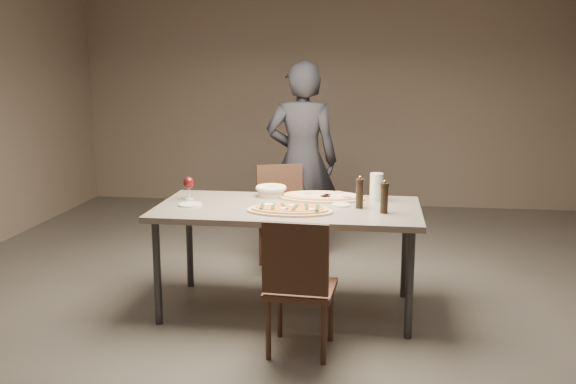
# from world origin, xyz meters

# --- Properties ---
(room) EXTENTS (7.00, 7.00, 7.00)m
(room) POSITION_xyz_m (0.00, 0.00, 1.40)
(room) COLOR #5A544D
(room) RESTS_ON ground
(dining_table) EXTENTS (1.80, 0.90, 0.75)m
(dining_table) POSITION_xyz_m (0.00, 0.00, 0.69)
(dining_table) COLOR slate
(dining_table) RESTS_ON ground
(zucchini_pizza) EXTENTS (0.57, 0.32, 0.05)m
(zucchini_pizza) POSITION_xyz_m (0.03, -0.17, 0.77)
(zucchini_pizza) COLOR tan
(zucchini_pizza) RESTS_ON dining_table
(ham_pizza) EXTENTS (0.63, 0.35, 0.04)m
(ham_pizza) POSITION_xyz_m (0.21, 0.28, 0.77)
(ham_pizza) COLOR tan
(ham_pizza) RESTS_ON dining_table
(bread_basket) EXTENTS (0.23, 0.23, 0.08)m
(bread_basket) POSITION_xyz_m (-0.17, 0.31, 0.80)
(bread_basket) COLOR beige
(bread_basket) RESTS_ON dining_table
(oil_dish) EXTENTS (0.13, 0.13, 0.01)m
(oil_dish) POSITION_xyz_m (0.36, 0.05, 0.76)
(oil_dish) COLOR white
(oil_dish) RESTS_ON dining_table
(pepper_mill_left) EXTENTS (0.06, 0.06, 0.22)m
(pepper_mill_left) POSITION_xyz_m (0.49, 0.01, 0.85)
(pepper_mill_left) COLOR black
(pepper_mill_left) RESTS_ON dining_table
(pepper_mill_right) EXTENTS (0.06, 0.06, 0.22)m
(pepper_mill_right) POSITION_xyz_m (0.65, -0.11, 0.85)
(pepper_mill_right) COLOR black
(pepper_mill_right) RESTS_ON dining_table
(carafe) EXTENTS (0.09, 0.09, 0.20)m
(carafe) POSITION_xyz_m (0.60, 0.28, 0.85)
(carafe) COLOR silver
(carafe) RESTS_ON dining_table
(wine_glass) EXTENTS (0.07, 0.07, 0.17)m
(wine_glass) POSITION_xyz_m (-0.74, 0.13, 0.87)
(wine_glass) COLOR silver
(wine_glass) RESTS_ON dining_table
(side_plate) EXTENTS (0.16, 0.16, 0.01)m
(side_plate) POSITION_xyz_m (-0.67, -0.06, 0.76)
(side_plate) COLOR white
(side_plate) RESTS_ON dining_table
(chair_near) EXTENTS (0.42, 0.42, 0.84)m
(chair_near) POSITION_xyz_m (0.16, -0.71, 0.47)
(chair_near) COLOR #41281B
(chair_near) RESTS_ON ground
(chair_far) EXTENTS (0.53, 0.53, 0.87)m
(chair_far) POSITION_xyz_m (-0.18, 0.94, 0.49)
(chair_far) COLOR #41281B
(chair_far) RESTS_ON ground
(diner) EXTENTS (0.66, 0.45, 1.73)m
(diner) POSITION_xyz_m (-0.06, 1.30, 0.86)
(diner) COLOR black
(diner) RESTS_ON ground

